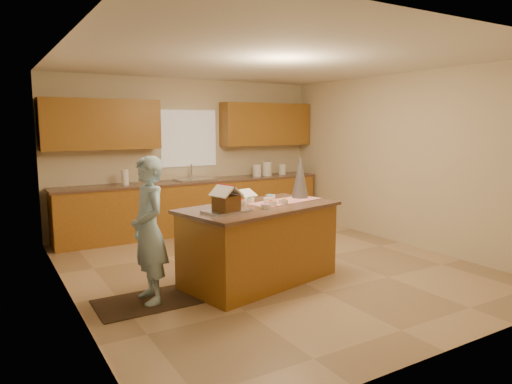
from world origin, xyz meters
TOP-DOWN VIEW (x-y plane):
  - floor at (0.00, 0.00)m, footprint 5.50×5.50m
  - ceiling at (0.00, 0.00)m, footprint 5.50×5.50m
  - wall_back at (0.00, 2.75)m, footprint 5.50×5.50m
  - wall_front at (0.00, -2.75)m, footprint 5.50×5.50m
  - wall_left at (-2.50, 0.00)m, footprint 5.50×5.50m
  - wall_right at (2.50, 0.00)m, footprint 5.50×5.50m
  - stone_accent at (-2.48, -0.80)m, footprint 0.00×2.50m
  - window_curtain at (0.00, 2.72)m, footprint 1.05×0.03m
  - back_counter_base at (0.00, 2.45)m, footprint 4.80×0.60m
  - back_counter_top at (0.00, 2.45)m, footprint 4.85×0.63m
  - upper_cabinet_left at (-1.55, 2.57)m, footprint 1.85×0.35m
  - upper_cabinet_right at (1.55, 2.57)m, footprint 1.85×0.35m
  - sink at (0.00, 2.45)m, footprint 0.70×0.45m
  - faucet at (0.00, 2.63)m, footprint 0.03×0.03m
  - island_base at (-0.42, -0.42)m, footprint 1.99×1.30m
  - island_top at (-0.42, -0.42)m, footprint 2.09×1.39m
  - table_runner at (0.03, -0.32)m, footprint 1.07×0.58m
  - baking_tray at (-0.96, -0.59)m, footprint 0.53×0.44m
  - cookbook at (-0.36, -0.01)m, footprint 0.26×0.22m
  - tinsel_tree at (0.34, -0.19)m, footprint 0.27×0.27m
  - rug at (-1.83, -0.38)m, footprint 1.06×0.69m
  - boy at (-1.78, -0.38)m, footprint 0.38×0.58m
  - canister_a at (1.27, 2.45)m, footprint 0.16×0.16m
  - canister_b at (1.50, 2.45)m, footprint 0.19×0.19m
  - canister_c at (1.86, 2.45)m, footprint 0.14×0.14m
  - paper_towel at (-1.24, 2.45)m, footprint 0.11×0.11m
  - gingerbread_house at (-0.96, -0.59)m, footprint 0.33×0.34m
  - candy_bowls at (-0.35, -0.31)m, footprint 0.79×0.68m

SIDE VIEW (x-z plane):
  - floor at x=0.00m, z-range 0.00..0.00m
  - rug at x=-1.83m, z-range 0.00..0.01m
  - back_counter_base at x=0.00m, z-range 0.00..0.88m
  - island_base at x=-0.42m, z-range 0.00..0.90m
  - boy at x=-1.78m, z-range 0.01..1.57m
  - sink at x=0.00m, z-range 0.83..0.95m
  - back_counter_top at x=0.00m, z-range 0.88..0.92m
  - island_top at x=-0.42m, z-range 0.90..0.94m
  - table_runner at x=0.03m, z-range 0.94..0.94m
  - baking_tray at x=-0.96m, z-range 0.94..0.96m
  - candy_bowls at x=-0.35m, z-range 0.94..0.99m
  - canister_c at x=1.86m, z-range 0.92..1.13m
  - cookbook at x=-0.36m, z-range 0.98..1.08m
  - canister_a at x=1.27m, z-range 0.92..1.15m
  - paper_towel at x=-1.24m, z-range 0.92..1.17m
  - canister_b at x=1.50m, z-range 0.92..1.19m
  - faucet at x=0.00m, z-range 0.92..1.20m
  - gingerbread_house at x=-0.96m, z-range 0.93..1.21m
  - tinsel_tree at x=0.34m, z-range 0.94..1.50m
  - stone_accent at x=-2.48m, z-range 0.00..2.50m
  - wall_back at x=0.00m, z-range 1.35..1.35m
  - wall_front at x=0.00m, z-range 1.35..1.35m
  - wall_left at x=-2.50m, z-range 1.35..1.35m
  - wall_right at x=2.50m, z-range 1.35..1.35m
  - window_curtain at x=0.00m, z-range 1.15..2.15m
  - upper_cabinet_left at x=-1.55m, z-range 1.50..2.30m
  - upper_cabinet_right at x=1.55m, z-range 1.50..2.30m
  - ceiling at x=0.00m, z-range 2.70..2.70m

